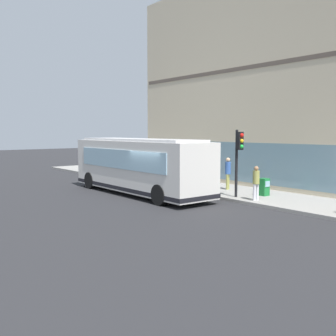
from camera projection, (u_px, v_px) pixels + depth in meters
The scene contains 9 objects.
ground at pixel (159, 201), 19.78m from camera, with size 120.00×120.00×0.00m, color #262628.
sidewalk_curb at pixel (223, 191), 22.66m from camera, with size 4.07×40.00×0.15m, color gray.
building_corner at pixel (285, 83), 25.60m from camera, with size 7.40×20.43×13.17m.
city_bus_nearside at pixel (139, 166), 21.75m from camera, with size 2.66×10.06×3.07m.
traffic_light_near_corner at pixel (239, 150), 19.71m from camera, with size 0.32×0.49×3.40m.
pedestrian_near_hydrant at pixel (160, 168), 25.70m from camera, with size 0.32×0.32×1.65m.
pedestrian_walking_along_curb at pixel (256, 181), 18.91m from camera, with size 0.32×0.32×1.66m.
pedestrian_near_building_entrance at pixel (228, 171), 22.51m from camera, with size 0.32×0.32×1.83m.
newspaper_vending_box at pixel (264, 187), 20.39m from camera, with size 0.44×0.43×0.90m.
Camera 1 is at (-11.85, -15.54, 3.48)m, focal length 42.14 mm.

